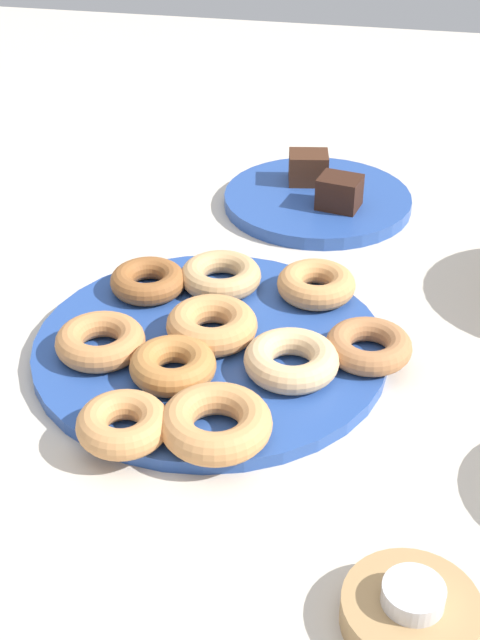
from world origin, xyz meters
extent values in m
plane|color=beige|center=(0.00, 0.00, 0.00)|extent=(2.40, 2.40, 0.00)
cylinder|color=#284C9E|center=(0.00, 0.00, 0.01)|extent=(0.35, 0.35, 0.01)
torus|color=#C6844C|center=(0.04, -0.10, 0.03)|extent=(0.09, 0.09, 0.03)
torus|color=tan|center=(-0.11, -0.01, 0.03)|extent=(0.10, 0.10, 0.03)
torus|color=tan|center=(0.14, 0.04, 0.03)|extent=(0.10, 0.10, 0.03)
torus|color=tan|center=(-0.01, 0.00, 0.03)|extent=(0.13, 0.13, 0.03)
torus|color=tan|center=(-0.11, 0.09, 0.03)|extent=(0.10, 0.10, 0.03)
torus|color=#EABC84|center=(0.03, 0.09, 0.03)|extent=(0.11, 0.11, 0.03)
torus|color=#995B2D|center=(-0.08, -0.09, 0.03)|extent=(0.10, 0.10, 0.02)
torus|color=#B27547|center=(-0.01, 0.15, 0.03)|extent=(0.10, 0.10, 0.02)
torus|color=#BC7A3D|center=(0.06, -0.02, 0.03)|extent=(0.11, 0.11, 0.03)
torus|color=tan|center=(0.15, -0.04, 0.03)|extent=(0.11, 0.11, 0.03)
cylinder|color=#284C9E|center=(-0.35, 0.06, 0.01)|extent=(0.24, 0.24, 0.02)
cube|color=#472819|center=(-0.38, 0.04, 0.04)|extent=(0.05, 0.06, 0.04)
cube|color=#381E14|center=(-0.32, 0.09, 0.04)|extent=(0.05, 0.06, 0.04)
cylinder|color=tan|center=(0.29, 0.21, 0.01)|extent=(0.10, 0.10, 0.02)
cylinder|color=silver|center=(0.29, 0.21, 0.03)|extent=(0.04, 0.04, 0.01)
camera|label=1|loc=(0.70, 0.17, 0.52)|focal=50.10mm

